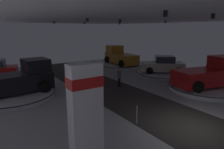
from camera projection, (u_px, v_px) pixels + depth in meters
name	position (u px, v px, depth m)	size (l,w,h in m)	color
ground	(194.00, 128.00, 9.83)	(24.00, 44.00, 0.06)	#B2B2B7
ceiling_with_spotlights	(206.00, 11.00, 8.58)	(24.00, 44.00, 0.39)	silver
brand_sign_pylon	(86.00, 115.00, 6.76)	(1.27, 0.66, 3.71)	slate
display_platform_far_right	(162.00, 73.00, 20.99)	(5.47, 5.47, 0.31)	silver
display_car_far_right	(163.00, 65.00, 20.78)	(4.38, 4.07, 1.71)	silver
display_platform_deep_right	(121.00, 65.00, 26.37)	(5.68, 5.68, 0.23)	silver
pickup_truck_deep_right	(120.00, 57.00, 26.41)	(2.99, 5.45, 2.30)	#B77519
display_platform_far_left	(14.00, 95.00, 14.18)	(5.68, 5.68, 0.32)	silver
pickup_truck_far_left	(17.00, 80.00, 14.13)	(5.43, 2.94, 2.30)	black
display_platform_mid_right	(205.00, 88.00, 15.91)	(5.68, 5.68, 0.34)	silver
pickup_truck_mid_right	(210.00, 74.00, 15.77)	(5.65, 3.64, 2.30)	red
visitor_walking_near	(119.00, 76.00, 16.59)	(0.32, 0.32, 1.59)	black
stanchion_b	(100.00, 101.00, 12.40)	(0.28, 0.28, 1.01)	#333338
stanchion_c	(137.00, 117.00, 10.16)	(0.28, 0.28, 1.01)	#333338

